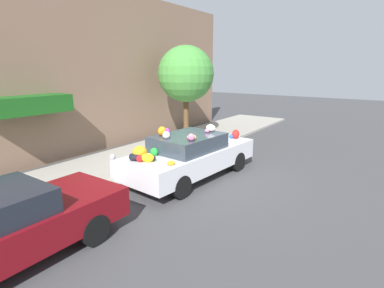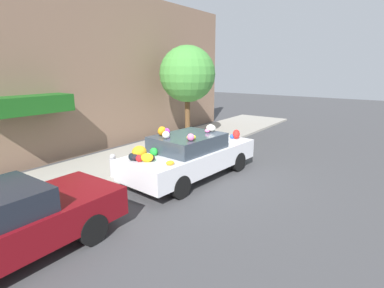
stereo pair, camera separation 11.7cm
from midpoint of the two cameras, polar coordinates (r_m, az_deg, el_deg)
ground_plane at (r=9.35m, az=-0.43°, el=-6.24°), size 60.00×60.00×0.00m
sidewalk_curb at (r=11.05m, az=-11.90°, el=-3.03°), size 24.00×3.20×0.11m
building_facade at (r=12.26m, az=-20.31°, el=12.73°), size 18.00×1.20×6.34m
street_tree at (r=13.74m, az=-1.43°, el=13.13°), size 2.50×2.50×4.17m
fire_hydrant at (r=9.26m, az=-15.17°, el=-4.00°), size 0.20×0.20×0.70m
art_car at (r=9.08m, az=-0.64°, el=-2.00°), size 4.62×2.06×1.63m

